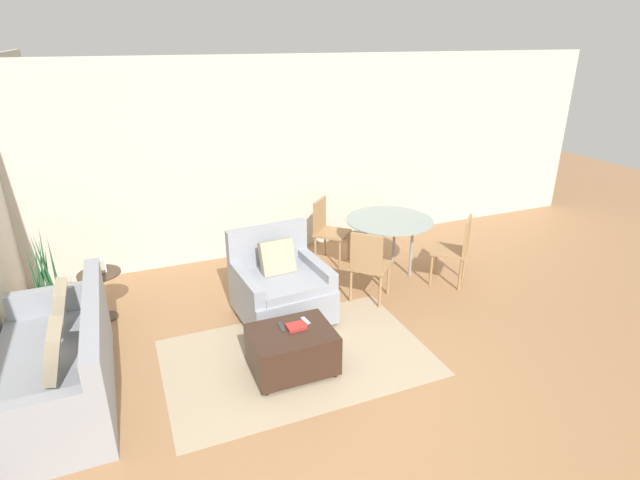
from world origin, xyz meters
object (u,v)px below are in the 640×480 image
armchair (281,287)px  picture_frame (98,267)px  couch (60,368)px  potted_plant (51,305)px  side_table (101,286)px  book_stack (296,326)px  dining_table (389,225)px  dining_chair_far_left (326,227)px  tv_remote_primary (305,321)px  dining_chair_near_left (369,262)px  dining_chair_near_right (457,246)px  ottoman (292,349)px  tv_remote_secondary (281,327)px

armchair → picture_frame: armchair is taller
couch → potted_plant: bearing=97.4°
couch → side_table: couch is taller
book_stack → picture_frame: size_ratio=1.03×
dining_table → dining_chair_far_left: size_ratio=1.26×
book_stack → dining_table: size_ratio=0.16×
tv_remote_primary → couch: bearing=172.5°
picture_frame → dining_chair_near_left: dining_chair_near_left is taller
dining_chair_far_left → dining_chair_near_left: bearing=-90.0°
couch → dining_table: couch is taller
book_stack → dining_chair_near_left: (1.22, 0.88, 0.07)m
potted_plant → dining_chair_far_left: 3.47m
dining_table → potted_plant: bearing=177.5°
picture_frame → dining_chair_near_right: 4.24m
side_table → picture_frame: 0.24m
ottoman → picture_frame: 2.40m
tv_remote_primary → dining_table: dining_table is taller
tv_remote_secondary → dining_chair_near_right: size_ratio=0.19×
couch → book_stack: 2.08m
tv_remote_primary → dining_chair_near_right: bearing=18.7°
couch → dining_chair_near_left: bearing=8.9°
tv_remote_secondary → potted_plant: size_ratio=0.14×
ottoman → tv_remote_primary: bearing=33.3°
tv_remote_secondary → dining_table: size_ratio=0.15×
dining_table → armchair: bearing=-161.6°
picture_frame → dining_table: size_ratio=0.15×
book_stack → dining_chair_near_left: size_ratio=0.20×
tv_remote_secondary → dining_table: bearing=36.1°
dining_chair_near_right → tv_remote_secondary: bearing=-162.7°
dining_table → dining_chair_near_left: (-0.63, -0.63, -0.15)m
armchair → dining_table: (1.69, 0.56, 0.30)m
book_stack → side_table: size_ratio=0.32×
tv_remote_secondary → dining_chair_near_left: size_ratio=0.19×
armchair → side_table: armchair is taller
armchair → dining_chair_near_right: 2.33m
potted_plant → dining_chair_far_left: potted_plant is taller
side_table → dining_chair_near_right: dining_chair_near_right is taller
armchair → ottoman: (-0.21, -0.98, -0.13)m
tv_remote_primary → potted_plant: 2.84m
couch → dining_chair_near_left: (3.27, 0.51, 0.22)m
tv_remote_secondary → potted_plant: bearing=142.3°
dining_table → dining_chair_near_left: dining_chair_near_left is taller
dining_table → dining_chair_near_right: size_ratio=1.26×
tv_remote_secondary → couch: bearing=171.1°
dining_chair_near_right → tv_remote_primary: bearing=-161.3°
couch → tv_remote_primary: couch is taller
dining_chair_near_right → dining_chair_near_left: bearing=180.0°
couch → book_stack: size_ratio=10.47×
ottoman → dining_table: (1.91, 1.55, 0.43)m
tv_remote_secondary → potted_plant: (-2.09, 1.61, -0.16)m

